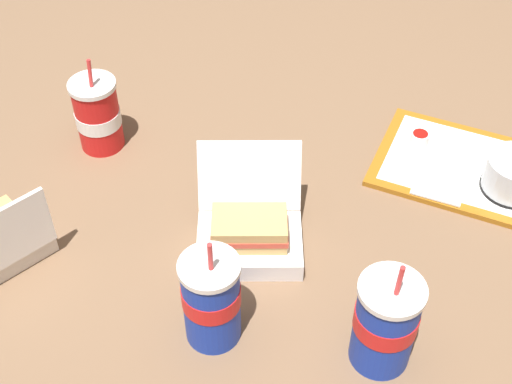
# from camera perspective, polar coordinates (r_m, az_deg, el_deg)

# --- Properties ---
(ground_plane) EXTENTS (3.20, 3.20, 0.00)m
(ground_plane) POSITION_cam_1_polar(r_m,az_deg,el_deg) (1.42, -0.05, -0.48)
(ground_plane) COLOR brown
(food_tray) EXTENTS (0.38, 0.27, 0.01)m
(food_tray) POSITION_cam_1_polar(r_m,az_deg,el_deg) (1.54, 16.52, 1.83)
(food_tray) COLOR #A56619
(food_tray) RESTS_ON ground_plane
(ketchup_cup) EXTENTS (0.04, 0.04, 0.02)m
(ketchup_cup) POSITION_cam_1_polar(r_m,az_deg,el_deg) (1.56, 12.97, 4.27)
(ketchup_cup) COLOR white
(ketchup_cup) RESTS_ON food_tray
(napkin_stack) EXTENTS (0.10, 0.10, 0.00)m
(napkin_stack) POSITION_cam_1_polar(r_m,az_deg,el_deg) (1.48, 14.51, 0.66)
(napkin_stack) COLOR white
(napkin_stack) RESTS_ON food_tray
(plastic_fork) EXTENTS (0.11, 0.04, 0.00)m
(plastic_fork) POSITION_cam_1_polar(r_m,az_deg,el_deg) (1.58, 15.81, 3.71)
(plastic_fork) COLOR white
(plastic_fork) RESTS_ON food_tray
(clamshell_sandwich_back) EXTENTS (0.25, 0.25, 0.17)m
(clamshell_sandwich_back) POSITION_cam_1_polar(r_m,az_deg,el_deg) (1.30, -0.52, -3.23)
(clamshell_sandwich_back) COLOR white
(clamshell_sandwich_back) RESTS_ON ground_plane
(soda_cup_center) EXTENTS (0.10, 0.10, 0.24)m
(soda_cup_center) POSITION_cam_1_polar(r_m,az_deg,el_deg) (1.15, -3.59, -8.54)
(soda_cup_center) COLOR #1938B7
(soda_cup_center) RESTS_ON ground_plane
(soda_cup_back) EXTENTS (0.10, 0.10, 0.24)m
(soda_cup_back) POSITION_cam_1_polar(r_m,az_deg,el_deg) (1.14, 10.31, -10.22)
(soda_cup_back) COLOR #1938B7
(soda_cup_back) RESTS_ON ground_plane
(soda_cup_left) EXTENTS (0.10, 0.10, 0.22)m
(soda_cup_left) POSITION_cam_1_polar(r_m,az_deg,el_deg) (1.53, -12.56, 6.06)
(soda_cup_left) COLOR red
(soda_cup_left) RESTS_ON ground_plane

